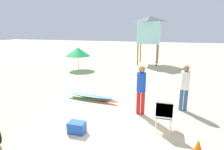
{
  "coord_description": "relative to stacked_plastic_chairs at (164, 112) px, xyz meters",
  "views": [
    {
      "loc": [
        1.79,
        -4.34,
        3.01
      ],
      "look_at": [
        -0.37,
        2.85,
        1.17
      ],
      "focal_mm": 30.56,
      "sensor_mm": 36.0,
      "label": 1
    }
  ],
  "objects": [
    {
      "name": "beach_umbrella_mid",
      "position": [
        -6.39,
        7.21,
        0.74
      ],
      "size": [
        1.83,
        1.83,
        1.67
      ],
      "color": "beige",
      "rests_on": "ground"
    },
    {
      "name": "surfboard_pile",
      "position": [
        -3.02,
        1.7,
        -0.48
      ],
      "size": [
        2.43,
        0.72,
        0.24
      ],
      "color": "green",
      "rests_on": "ground"
    },
    {
      "name": "cooler_box",
      "position": [
        -2.44,
        -0.86,
        -0.43
      ],
      "size": [
        0.5,
        0.33,
        0.34
      ],
      "primitive_type": "cube",
      "color": "blue",
      "rests_on": "ground"
    },
    {
      "name": "traffic_cone_near",
      "position": [
        0.81,
        -1.16,
        -0.33
      ],
      "size": [
        0.38,
        0.38,
        0.54
      ],
      "primitive_type": "cone",
      "color": "orange",
      "rests_on": "ground"
    },
    {
      "name": "lifeguard_tower",
      "position": [
        -1.71,
        11.13,
        2.29
      ],
      "size": [
        1.98,
        1.98,
        4.01
      ],
      "color": "olive",
      "rests_on": "ground"
    },
    {
      "name": "ground",
      "position": [
        -1.77,
        -1.1,
        -0.6
      ],
      "size": [
        80.0,
        80.0,
        0.0
      ],
      "primitive_type": "plane",
      "color": "beige"
    },
    {
      "name": "lifeguard_far_right",
      "position": [
        0.65,
        1.73,
        0.39
      ],
      "size": [
        0.32,
        0.32,
        1.73
      ],
      "color": "#33598C",
      "rests_on": "ground"
    },
    {
      "name": "lifeguard_near_right",
      "position": [
        -0.84,
        0.95,
        0.42
      ],
      "size": [
        0.32,
        0.32,
        1.76
      ],
      "color": "red",
      "rests_on": "ground"
    },
    {
      "name": "stacked_plastic_chairs",
      "position": [
        0.0,
        0.0,
        0.0
      ],
      "size": [
        0.48,
        0.48,
        1.02
      ],
      "color": "white",
      "rests_on": "ground"
    }
  ]
}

